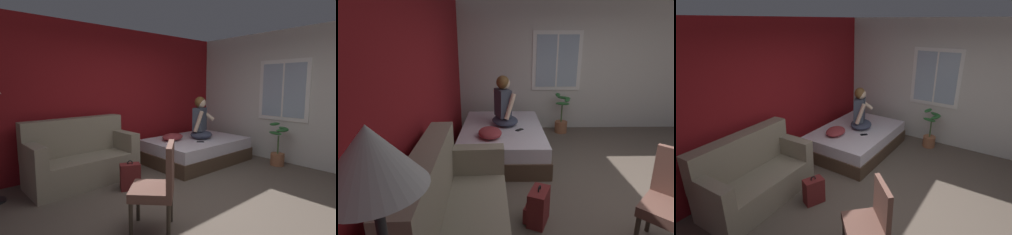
% 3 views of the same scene
% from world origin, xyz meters
% --- Properties ---
extents(ground_plane, '(40.00, 40.00, 0.00)m').
position_xyz_m(ground_plane, '(0.00, 0.00, 0.00)').
color(ground_plane, brown).
extents(wall_back_accent, '(10.58, 0.16, 2.70)m').
position_xyz_m(wall_back_accent, '(0.00, 2.56, 1.35)').
color(wall_back_accent, maroon).
rests_on(wall_back_accent, ground).
extents(wall_side_with_window, '(0.19, 6.36, 2.70)m').
position_xyz_m(wall_side_with_window, '(2.87, 0.01, 1.35)').
color(wall_side_with_window, silver).
rests_on(wall_side_with_window, ground).
extents(bed, '(2.04, 1.42, 0.48)m').
position_xyz_m(bed, '(1.46, 1.57, 0.24)').
color(bed, '#4C3828').
rests_on(bed, ground).
extents(couch, '(1.74, 0.90, 1.04)m').
position_xyz_m(couch, '(-0.83, 1.99, 0.39)').
color(couch, gray).
rests_on(couch, ground).
extents(side_chair, '(0.65, 0.65, 0.98)m').
position_xyz_m(side_chair, '(-0.79, -0.00, 0.53)').
color(side_chair, '#382D23').
rests_on(side_chair, ground).
extents(person_seated, '(0.65, 0.60, 0.88)m').
position_xyz_m(person_seated, '(1.56, 1.54, 0.84)').
color(person_seated, '#383D51').
rests_on(person_seated, bed).
extents(backpack, '(0.35, 0.32, 0.46)m').
position_xyz_m(backpack, '(-0.41, 1.19, 0.19)').
color(backpack, maroon).
rests_on(backpack, ground).
extents(throw_pillow, '(0.53, 0.43, 0.14)m').
position_xyz_m(throw_pillow, '(0.97, 1.76, 0.55)').
color(throw_pillow, '#993338').
rests_on(throw_pillow, bed).
extents(cell_phone, '(0.15, 0.15, 0.01)m').
position_xyz_m(cell_phone, '(1.28, 1.28, 0.48)').
color(cell_phone, black).
rests_on(cell_phone, bed).
extents(potted_plant, '(0.39, 0.37, 0.85)m').
position_xyz_m(potted_plant, '(2.48, 0.30, 0.30)').
color(potted_plant, '#995B3D').
rests_on(potted_plant, ground).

